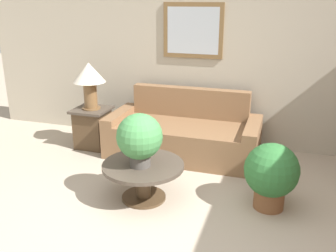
# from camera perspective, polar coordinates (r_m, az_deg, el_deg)

# --- Properties ---
(ground_plane) EXTENTS (20.00, 20.00, 0.00)m
(ground_plane) POSITION_cam_1_polar(r_m,az_deg,el_deg) (3.45, -0.90, -18.47)
(ground_plane) COLOR tan
(wall_back) EXTENTS (7.64, 0.09, 2.60)m
(wall_back) POSITION_cam_1_polar(r_m,az_deg,el_deg) (5.44, 8.28, 10.45)
(wall_back) COLOR #B2A893
(wall_back) RESTS_ON ground_plane
(couch_main) EXTENTS (2.06, 0.94, 0.88)m
(couch_main) POSITION_cam_1_polar(r_m,az_deg,el_deg) (5.22, 2.40, -1.35)
(couch_main) COLOR brown
(couch_main) RESTS_ON ground_plane
(coffee_table) EXTENTS (0.88, 0.88, 0.42)m
(coffee_table) POSITION_cam_1_polar(r_m,az_deg,el_deg) (4.07, -3.78, -7.22)
(coffee_table) COLOR #4C3823
(coffee_table) RESTS_ON ground_plane
(side_table) EXTENTS (0.50, 0.50, 0.58)m
(side_table) POSITION_cam_1_polar(r_m,az_deg,el_deg) (5.59, -11.40, -0.19)
(side_table) COLOR #4C3823
(side_table) RESTS_ON ground_plane
(table_lamp) EXTENTS (0.45, 0.45, 0.67)m
(table_lamp) POSITION_cam_1_polar(r_m,az_deg,el_deg) (5.40, -11.92, 7.27)
(table_lamp) COLOR brown
(table_lamp) RESTS_ON side_table
(potted_plant_on_table) EXTENTS (0.48, 0.48, 0.57)m
(potted_plant_on_table) POSITION_cam_1_polar(r_m,az_deg,el_deg) (3.86, -4.35, -1.81)
(potted_plant_on_table) COLOR #4C4742
(potted_plant_on_table) RESTS_ON coffee_table
(potted_plant_floor) EXTENTS (0.56, 0.56, 0.71)m
(potted_plant_floor) POSITION_cam_1_polar(r_m,az_deg,el_deg) (4.00, 15.46, -6.95)
(potted_plant_floor) COLOR brown
(potted_plant_floor) RESTS_ON ground_plane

